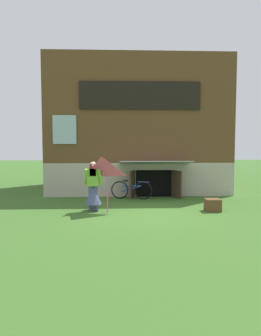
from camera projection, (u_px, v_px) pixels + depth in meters
name	position (u px, v px, depth m)	size (l,w,h in m)	color
ground_plane	(147.00, 213.00, 9.70)	(60.00, 60.00, 0.00)	#386023
log_house	(136.00, 128.00, 14.82)	(7.53, 5.86, 5.64)	#ADA393
person	(93.00, 190.00, 9.98)	(0.61, 0.52, 1.54)	#474C75
kite	(102.00, 171.00, 9.44)	(1.04, 0.93, 1.65)	#E54C7F
bicycle_blue	(131.00, 190.00, 12.08)	(1.54, 0.41, 0.72)	black
wooden_crate	(213.00, 205.00, 9.96)	(0.46, 0.39, 0.38)	brown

